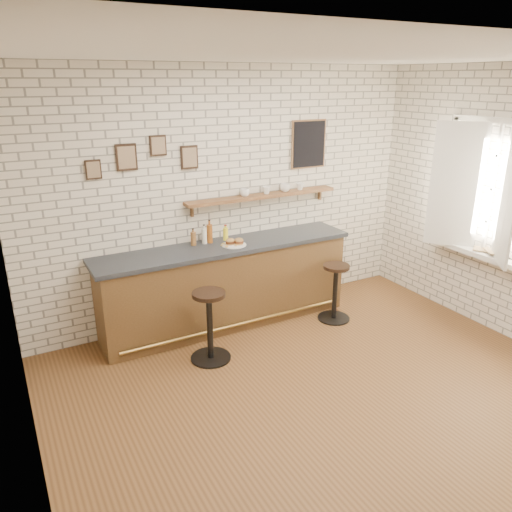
% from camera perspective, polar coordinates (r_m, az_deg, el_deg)
% --- Properties ---
extents(ground, '(5.00, 5.00, 0.00)m').
position_cam_1_polar(ground, '(5.02, 7.59, -14.84)').
color(ground, brown).
rests_on(ground, ground).
extents(bar_counter, '(3.10, 0.65, 1.01)m').
position_cam_1_polar(bar_counter, '(5.98, -3.39, -3.27)').
color(bar_counter, brown).
rests_on(bar_counter, ground).
extents(sandwich_plate, '(0.28, 0.28, 0.01)m').
position_cam_1_polar(sandwich_plate, '(5.77, -2.55, 1.29)').
color(sandwich_plate, white).
rests_on(sandwich_plate, bar_counter).
extents(ciabatta_sandwich, '(0.22, 0.16, 0.07)m').
position_cam_1_polar(ciabatta_sandwich, '(5.76, -2.47, 1.68)').
color(ciabatta_sandwich, '#AF8447').
rests_on(ciabatta_sandwich, sandwich_plate).
extents(potato_chips, '(0.26, 0.18, 0.00)m').
position_cam_1_polar(potato_chips, '(5.75, -2.79, 1.32)').
color(potato_chips, gold).
rests_on(potato_chips, sandwich_plate).
extents(bitters_bottle_brown, '(0.06, 0.06, 0.20)m').
position_cam_1_polar(bitters_bottle_brown, '(5.79, -7.17, 2.01)').
color(bitters_bottle_brown, brown).
rests_on(bitters_bottle_brown, bar_counter).
extents(bitters_bottle_white, '(0.06, 0.06, 0.23)m').
position_cam_1_polar(bitters_bottle_white, '(5.83, -5.93, 2.31)').
color(bitters_bottle_white, white).
rests_on(bitters_bottle_white, bar_counter).
extents(bitters_bottle_amber, '(0.07, 0.07, 0.28)m').
position_cam_1_polar(bitters_bottle_amber, '(5.85, -5.32, 2.60)').
color(bitters_bottle_amber, '#8F4B17').
rests_on(bitters_bottle_amber, bar_counter).
extents(condiment_bottle_yellow, '(0.06, 0.06, 0.19)m').
position_cam_1_polar(condiment_bottle_yellow, '(5.94, -3.49, 2.57)').
color(condiment_bottle_yellow, yellow).
rests_on(condiment_bottle_yellow, bar_counter).
extents(bar_stool_left, '(0.43, 0.43, 0.77)m').
position_cam_1_polar(bar_stool_left, '(5.27, -5.31, -7.72)').
color(bar_stool_left, black).
rests_on(bar_stool_left, ground).
extents(bar_stool_right, '(0.40, 0.40, 0.72)m').
position_cam_1_polar(bar_stool_right, '(6.19, 9.03, -3.92)').
color(bar_stool_right, black).
rests_on(bar_stool_right, ground).
extents(wall_shelf, '(2.00, 0.18, 0.18)m').
position_cam_1_polar(wall_shelf, '(6.11, 0.79, 6.87)').
color(wall_shelf, brown).
rests_on(wall_shelf, ground).
extents(shelf_cup_a, '(0.12, 0.12, 0.09)m').
position_cam_1_polar(shelf_cup_a, '(5.98, -1.30, 7.25)').
color(shelf_cup_a, white).
rests_on(shelf_cup_a, wall_shelf).
extents(shelf_cup_b, '(0.14, 0.14, 0.09)m').
position_cam_1_polar(shelf_cup_b, '(6.12, 1.20, 7.54)').
color(shelf_cup_b, white).
rests_on(shelf_cup_b, wall_shelf).
extents(shelf_cup_c, '(0.14, 0.14, 0.10)m').
position_cam_1_polar(shelf_cup_c, '(6.25, 3.34, 7.80)').
color(shelf_cup_c, white).
rests_on(shelf_cup_c, wall_shelf).
extents(shelf_cup_d, '(0.11, 0.11, 0.09)m').
position_cam_1_polar(shelf_cup_d, '(6.37, 5.05, 7.93)').
color(shelf_cup_d, white).
rests_on(shelf_cup_d, wall_shelf).
extents(back_wall_decor, '(2.96, 0.02, 0.56)m').
position_cam_1_polar(back_wall_decor, '(6.00, -1.04, 12.13)').
color(back_wall_decor, black).
rests_on(back_wall_decor, ground).
extents(window_sill, '(0.20, 1.35, 0.06)m').
position_cam_1_polar(window_sill, '(6.40, 24.04, 0.32)').
color(window_sill, white).
rests_on(window_sill, ground).
extents(casement_window, '(0.40, 1.30, 1.56)m').
position_cam_1_polar(casement_window, '(6.18, 24.76, 6.83)').
color(casement_window, white).
rests_on(casement_window, ground).
extents(book_lower, '(0.28, 0.30, 0.02)m').
position_cam_1_polar(book_lower, '(6.32, 24.57, 0.42)').
color(book_lower, tan).
rests_on(book_lower, window_sill).
extents(book_upper, '(0.28, 0.30, 0.02)m').
position_cam_1_polar(book_upper, '(6.30, 24.83, 0.51)').
color(book_upper, tan).
rests_on(book_upper, book_lower).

